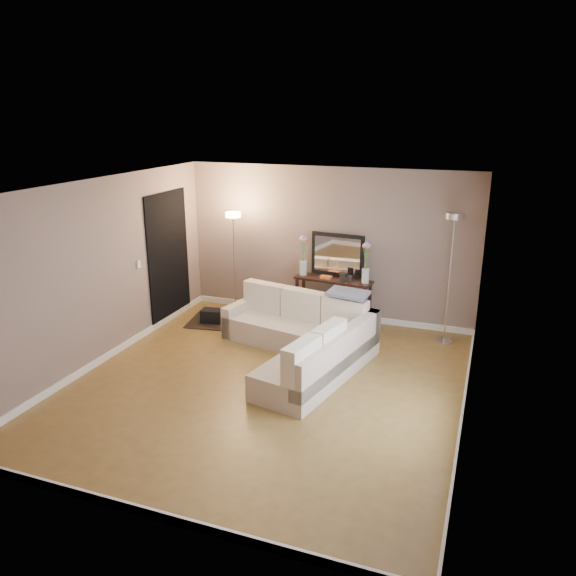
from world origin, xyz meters
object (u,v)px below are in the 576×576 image
(console_table, at_px, (328,298))
(floor_lamp_lit, at_px, (234,244))
(floor_lamp_unlit, at_px, (452,253))
(sectional_sofa, at_px, (304,338))

(console_table, height_order, floor_lamp_lit, floor_lamp_lit)
(floor_lamp_lit, relative_size, floor_lamp_unlit, 0.90)
(floor_lamp_lit, distance_m, floor_lamp_unlit, 3.59)
(sectional_sofa, distance_m, floor_lamp_unlit, 2.56)
(floor_lamp_unlit, bearing_deg, console_table, 175.01)
(sectional_sofa, height_order, floor_lamp_unlit, floor_lamp_unlit)
(console_table, relative_size, floor_lamp_lit, 0.72)
(sectional_sofa, bearing_deg, console_table, 92.69)
(sectional_sofa, xyz_separation_m, console_table, (-0.07, 1.49, 0.14))
(sectional_sofa, distance_m, floor_lamp_lit, 2.37)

